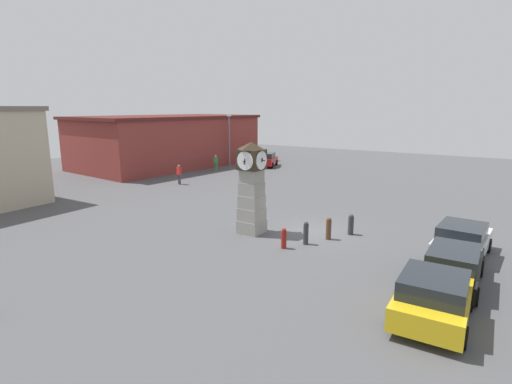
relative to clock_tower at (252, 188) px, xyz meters
The scene contains 14 objects.
ground_plane 3.97m from the clock_tower, 56.45° to the right, with size 82.44×82.44×0.00m, color #4C4C4F.
clock_tower is the anchor object (origin of this frame).
bollard_near_tower 5.45m from the clock_tower, 60.84° to the right, with size 0.29×0.29×1.09m.
bollard_mid_row 4.39m from the clock_tower, 72.95° to the right, with size 0.27×0.27×1.13m.
bollard_far_row 3.68m from the clock_tower, 92.09° to the right, with size 0.25×0.25×1.13m.
bollard_end_row 3.43m from the clock_tower, 114.72° to the right, with size 0.25×0.25×0.98m.
car_navy_sedan 10.63m from the clock_tower, 114.34° to the right, with size 3.95×2.20×1.56m.
car_near_tower 9.95m from the clock_tower, 97.49° to the right, with size 4.41×1.96×1.49m.
car_by_building 10.01m from the clock_tower, 77.57° to the right, with size 4.18×2.20×1.52m.
car_far_lot 23.81m from the clock_tower, 29.88° to the left, with size 4.29×3.13×1.55m.
pedestrian_crossing_lot 21.64m from the clock_tower, 43.71° to the left, with size 0.39×0.46×1.58m.
pedestrian_by_cars 14.81m from the clock_tower, 58.43° to the left, with size 0.34×0.45×1.69m.
street_lamp_near_road 24.31m from the clock_tower, 39.51° to the left, with size 0.50×0.24×5.72m.
storefront_low_left 26.62m from the clock_tower, 54.36° to the left, with size 20.72×12.59×5.53m.
Camera 1 is at (-18.47, -8.52, 6.47)m, focal length 28.00 mm.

